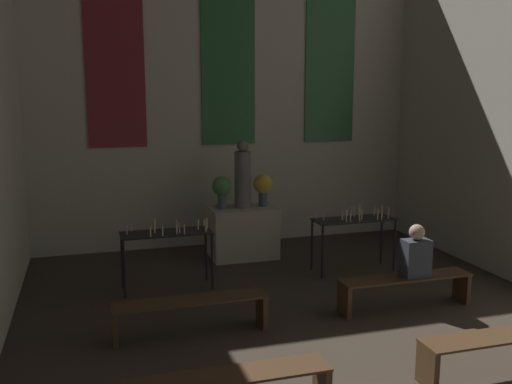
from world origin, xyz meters
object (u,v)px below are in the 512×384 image
Objects in this scene: candle_rack_left at (167,239)px; pew_back_left at (191,309)px; flower_vase_left at (222,188)px; candle_rack_right at (354,225)px; pew_second_right at (504,345)px; altar at (243,232)px; statue at (243,177)px; pew_back_right at (405,285)px; flower_vase_right at (263,186)px; person_seated at (416,253)px.

pew_back_left is (0.04, -1.66, -0.43)m from candle_rack_left.
candle_rack_right is (1.86, -1.26, -0.49)m from flower_vase_left.
pew_second_right is (-0.05, -3.55, -0.43)m from candle_rack_right.
statue is at bearing 0.00° from altar.
candle_rack_right is at bearing -40.04° from statue.
altar is at bearing 116.33° from pew_back_right.
flower_vase_right is (0.73, 0.00, 0.00)m from flower_vase_left.
pew_second_right is 2.61× the size of person_seated.
pew_second_right is at bearing -73.26° from statue.
flower_vase_left is 3.56m from pew_back_right.
candle_rack_left is 1.00× the size of candle_rack_right.
candle_rack_right is 1.66m from person_seated.
pew_back_left is (-1.81, -2.92, -0.92)m from flower_vase_right.
flower_vase_right reaches higher than person_seated.
candle_rack_left is 1.86× the size of person_seated.
flower_vase_left is at bearing 69.70° from pew_back_left.
flower_vase_right reaches higher than altar.
statue reaches higher than pew_back_left.
candle_rack_right reaches higher than pew_back_left.
altar reaches higher than pew_back_right.
flower_vase_left is at bearing 48.26° from candle_rack_left.
pew_second_right is at bearing -90.85° from candle_rack_right.
altar reaches higher than pew_second_right.
candle_rack_right reaches higher than altar.
candle_rack_right is (1.50, -1.26, -0.67)m from statue.
flower_vase_right is 3.56m from pew_back_left.
person_seated is (1.22, -2.92, -0.49)m from flower_vase_right.
altar is 2.01× the size of flower_vase_right.
flower_vase_right is at bearing 0.00° from flower_vase_left.
pew_second_right and pew_back_right have the same top height.
statue is (0.00, 0.00, 0.98)m from altar.
candle_rack_right is at bearing 88.19° from pew_back_right.
statue is 2.06m from candle_rack_left.
flower_vase_left is (-0.37, 0.00, -0.18)m from statue.
flower_vase_left is at bearing 180.00° from statue.
flower_vase_right is at bearing 131.98° from candle_rack_right.
altar is 3.26m from pew_back_left.
candle_rack_left is (-1.85, -1.26, -0.49)m from flower_vase_right.
person_seated reaches higher than candle_rack_right.
candle_rack_left is at bearing 129.59° from pew_second_right.
pew_back_left is at bearing 180.00° from person_seated.
flower_vase_left is (-0.37, 0.00, 0.80)m from altar.
person_seated is (1.58, -2.92, -0.67)m from statue.
person_seated is (0.13, 1.88, 0.43)m from pew_second_right.
flower_vase_right is 0.31× the size of pew_back_right.
person_seated reaches higher than pew_second_right.
altar is at bearing 180.00° from flower_vase_right.
statue is 2.07× the size of flower_vase_left.
person_seated is at bearing -61.59° from statue.
flower_vase_right is (0.37, 0.00, -0.18)m from statue.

